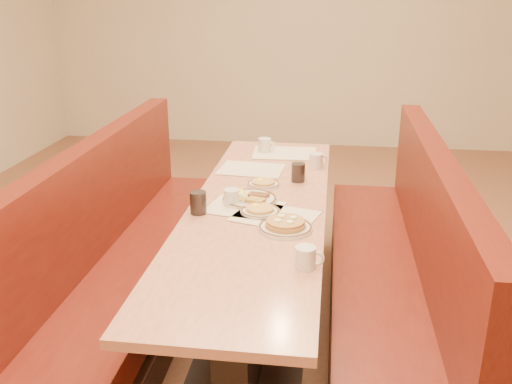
# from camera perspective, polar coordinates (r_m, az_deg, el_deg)

# --- Properties ---
(ground) EXTENTS (8.00, 8.00, 0.00)m
(ground) POSITION_cam_1_polar(r_m,az_deg,el_deg) (3.30, 0.18, -13.53)
(ground) COLOR #9E6647
(ground) RESTS_ON ground
(diner_table) EXTENTS (0.70, 2.50, 0.75)m
(diner_table) POSITION_cam_1_polar(r_m,az_deg,el_deg) (3.11, 0.19, -7.78)
(diner_table) COLOR black
(diner_table) RESTS_ON ground
(booth_left) EXTENTS (0.55, 2.50, 1.05)m
(booth_left) POSITION_cam_1_polar(r_m,az_deg,el_deg) (3.28, -12.68, -6.99)
(booth_left) COLOR #4C3326
(booth_left) RESTS_ON ground
(booth_right) EXTENTS (0.55, 2.50, 1.05)m
(booth_right) POSITION_cam_1_polar(r_m,az_deg,el_deg) (3.12, 13.81, -8.62)
(booth_right) COLOR #4C3326
(booth_right) RESTS_ON ground
(placemat_near_left) EXTENTS (0.42, 0.34, 0.00)m
(placemat_near_left) POSITION_cam_1_polar(r_m,az_deg,el_deg) (2.91, -1.11, -1.56)
(placemat_near_left) COLOR beige
(placemat_near_left) RESTS_ON diner_table
(placemat_near_right) EXTENTS (0.46, 0.39, 0.00)m
(placemat_near_right) POSITION_cam_1_polar(r_m,az_deg,el_deg) (2.81, 1.92, -2.41)
(placemat_near_right) COLOR beige
(placemat_near_right) RESTS_ON diner_table
(placemat_far_left) EXTENTS (0.41, 0.32, 0.00)m
(placemat_far_left) POSITION_cam_1_polar(r_m,az_deg,el_deg) (3.52, -0.47, 2.31)
(placemat_far_left) COLOR beige
(placemat_far_left) RESTS_ON diner_table
(placemat_far_right) EXTENTS (0.44, 0.34, 0.00)m
(placemat_far_right) POSITION_cam_1_polar(r_m,az_deg,el_deg) (3.87, 2.88, 3.92)
(placemat_far_right) COLOR beige
(placemat_far_right) RESTS_ON diner_table
(pancake_plate) EXTENTS (0.25, 0.25, 0.06)m
(pancake_plate) POSITION_cam_1_polar(r_m,az_deg,el_deg) (2.66, 2.96, -3.38)
(pancake_plate) COLOR silver
(pancake_plate) RESTS_ON diner_table
(eggs_plate) EXTENTS (0.29, 0.29, 0.06)m
(eggs_plate) POSITION_cam_1_polar(r_m,az_deg,el_deg) (3.00, -0.72, -0.64)
(eggs_plate) COLOR silver
(eggs_plate) RESTS_ON diner_table
(extra_plate_mid) EXTENTS (0.20, 0.20, 0.04)m
(extra_plate_mid) POSITION_cam_1_polar(r_m,az_deg,el_deg) (2.85, 0.40, -1.85)
(extra_plate_mid) COLOR silver
(extra_plate_mid) RESTS_ON diner_table
(extra_plate_far) EXTENTS (0.19, 0.19, 0.04)m
(extra_plate_far) POSITION_cam_1_polar(r_m,az_deg,el_deg) (3.24, 0.74, 0.86)
(extra_plate_far) COLOR silver
(extra_plate_far) RESTS_ON diner_table
(coffee_mug_a) EXTENTS (0.12, 0.08, 0.09)m
(coffee_mug_a) POSITION_cam_1_polar(r_m,az_deg,el_deg) (2.31, 5.05, -6.51)
(coffee_mug_a) COLOR silver
(coffee_mug_a) RESTS_ON diner_table
(coffee_mug_b) EXTENTS (0.11, 0.08, 0.09)m
(coffee_mug_b) POSITION_cam_1_polar(r_m,az_deg,el_deg) (2.94, -2.39, -0.53)
(coffee_mug_b) COLOR silver
(coffee_mug_b) RESTS_ON diner_table
(coffee_mug_c) EXTENTS (0.12, 0.08, 0.09)m
(coffee_mug_c) POSITION_cam_1_polar(r_m,az_deg,el_deg) (3.57, 6.06, 3.17)
(coffee_mug_c) COLOR silver
(coffee_mug_c) RESTS_ON diner_table
(coffee_mug_d) EXTENTS (0.12, 0.09, 0.09)m
(coffee_mug_d) POSITION_cam_1_polar(r_m,az_deg,el_deg) (3.89, 0.92, 4.73)
(coffee_mug_d) COLOR silver
(coffee_mug_d) RESTS_ON diner_table
(soda_tumbler_near) EXTENTS (0.08, 0.08, 0.11)m
(soda_tumbler_near) POSITION_cam_1_polar(r_m,az_deg,el_deg) (2.84, -5.80, -1.07)
(soda_tumbler_near) COLOR black
(soda_tumbler_near) RESTS_ON diner_table
(soda_tumbler_mid) EXTENTS (0.08, 0.08, 0.11)m
(soda_tumbler_mid) POSITION_cam_1_polar(r_m,az_deg,el_deg) (3.30, 4.24, 1.97)
(soda_tumbler_mid) COLOR black
(soda_tumbler_mid) RESTS_ON diner_table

